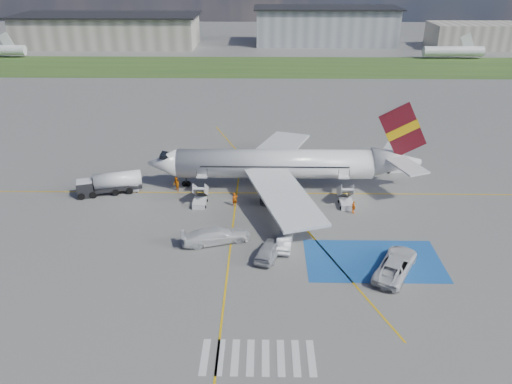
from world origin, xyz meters
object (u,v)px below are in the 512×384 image
(van_white_b, at_px, (216,233))
(fuel_tanker, at_px, (110,185))
(airliner, at_px, (286,164))
(gpu_cart, at_px, (132,186))
(belt_loader, at_px, (399,168))
(van_white_a, at_px, (396,262))
(car_silver_b, at_px, (285,241))
(car_silver_a, at_px, (269,250))

(van_white_b, bearing_deg, fuel_tanker, 34.52)
(airliner, height_order, gpu_cart, airliner)
(belt_loader, relative_size, van_white_a, 0.92)
(fuel_tanker, xyz_separation_m, gpu_cart, (2.74, 0.65, -0.48))
(car_silver_b, bearing_deg, gpu_cart, -27.52)
(belt_loader, xyz_separation_m, van_white_b, (-25.08, -20.68, 0.72))
(fuel_tanker, height_order, car_silver_b, fuel_tanker)
(gpu_cart, height_order, van_white_a, van_white_a)
(car_silver_a, relative_size, van_white_a, 0.83)
(car_silver_b, xyz_separation_m, van_white_a, (10.88, -4.45, 0.40))
(belt_loader, bearing_deg, car_silver_b, -139.29)
(car_silver_b, height_order, van_white_a, van_white_a)
(fuel_tanker, distance_m, van_white_b, 19.54)
(belt_loader, bearing_deg, car_silver_a, -139.50)
(airliner, bearing_deg, van_white_b, -119.14)
(fuel_tanker, relative_size, belt_loader, 1.52)
(fuel_tanker, height_order, van_white_b, fuel_tanker)
(gpu_cart, relative_size, car_silver_b, 0.42)
(fuel_tanker, relative_size, van_white_b, 1.48)
(car_silver_b, bearing_deg, fuel_tanker, -22.92)
(fuel_tanker, height_order, gpu_cart, fuel_tanker)
(car_silver_b, height_order, van_white_b, van_white_b)
(fuel_tanker, relative_size, car_silver_a, 1.68)
(gpu_cart, height_order, belt_loader, belt_loader)
(van_white_a, xyz_separation_m, van_white_b, (-18.39, 5.40, -0.02))
(airliner, xyz_separation_m, belt_loader, (16.94, 6.07, -2.99))
(airliner, xyz_separation_m, gpu_cart, (-20.52, -1.59, -2.69))
(car_silver_a, distance_m, car_silver_b, 2.58)
(car_silver_a, bearing_deg, car_silver_b, -113.45)
(belt_loader, relative_size, van_white_b, 0.98)
(belt_loader, bearing_deg, fuel_tanker, -178.53)
(airliner, relative_size, belt_loader, 6.58)
(fuel_tanker, bearing_deg, car_silver_a, -53.56)
(gpu_cart, bearing_deg, van_white_b, -45.94)
(airliner, height_order, car_silver_a, airliner)
(airliner, bearing_deg, car_silver_a, -97.63)
(car_silver_a, xyz_separation_m, car_silver_b, (1.71, 1.93, -0.12))
(belt_loader, xyz_separation_m, van_white_a, (-6.69, -26.08, 0.74))
(car_silver_b, bearing_deg, belt_loader, -121.50)
(airliner, bearing_deg, belt_loader, 19.71)
(airliner, distance_m, van_white_b, 16.88)
(gpu_cart, distance_m, car_silver_b, 24.31)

